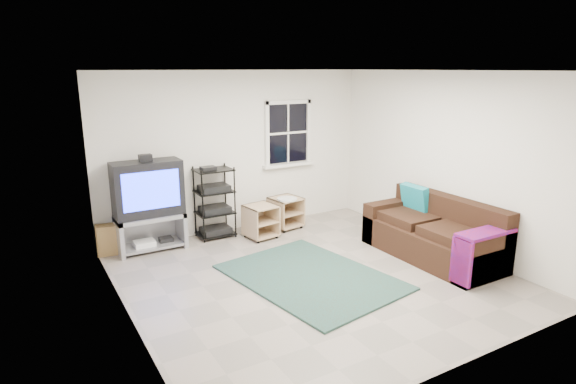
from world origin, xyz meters
TOP-DOWN VIEW (x-y plane):
  - room at (0.95, 2.27)m, footprint 4.60×4.62m
  - tv_unit at (-1.55, 2.03)m, footprint 0.98×0.49m
  - av_rack at (-0.51, 2.07)m, footprint 0.57×0.42m
  - side_table_left at (0.08, 1.69)m, footprint 0.51×0.51m
  - side_table_right at (0.67, 1.91)m, footprint 0.54×0.54m
  - sofa at (1.86, -0.30)m, footprint 0.90×2.03m
  - shag_rug at (-0.05, -0.03)m, footprint 1.94×2.44m
  - paper_bag at (-2.14, 2.14)m, footprint 0.34×0.25m

SIDE VIEW (x-z plane):
  - shag_rug at x=-0.05m, z-range 0.00..0.03m
  - paper_bag at x=-2.14m, z-range 0.00..0.44m
  - side_table_left at x=0.08m, z-range 0.02..0.55m
  - side_table_right at x=0.67m, z-range 0.03..0.58m
  - sofa at x=1.86m, z-range -0.14..0.79m
  - av_rack at x=-0.51m, z-range -0.08..1.07m
  - tv_unit at x=-1.55m, z-range 0.07..1.51m
  - room at x=0.95m, z-range -0.82..3.78m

